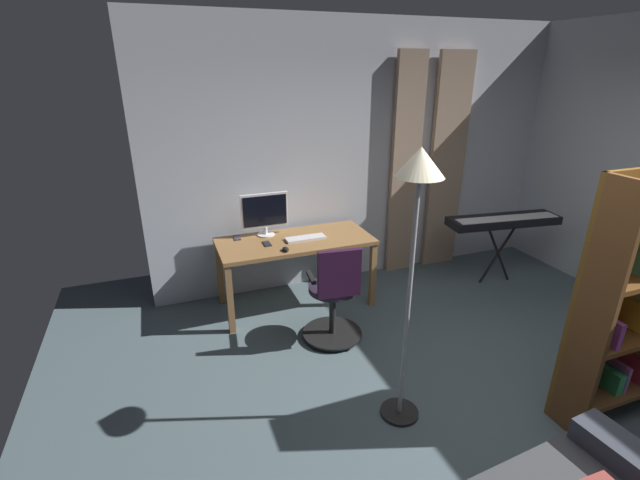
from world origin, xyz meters
TOP-DOWN VIEW (x-y plane):
  - ground_plane at (0.00, 0.00)m, footprint 6.84×6.84m
  - back_room_partition at (0.00, -2.63)m, footprint 4.84×0.10m
  - curtain_left_panel at (-1.07, -2.52)m, footprint 0.46×0.06m
  - curtain_right_panel at (-0.50, -2.52)m, footprint 0.36×0.06m
  - desk at (0.98, -2.13)m, footprint 1.57×0.70m
  - office_chair at (0.87, -1.35)m, footprint 0.56×0.56m
  - computer_monitor at (1.23, -2.36)m, footprint 0.49×0.18m
  - computer_keyboard at (0.88, -2.10)m, footprint 0.41×0.14m
  - computer_mouse at (1.16, -1.88)m, footprint 0.06×0.10m
  - cell_phone_face_up at (1.28, -2.11)m, footprint 0.07×0.14m
  - cell_phone_by_monitor at (1.53, -2.38)m, footprint 0.08×0.15m
  - bookshelf at (-0.71, 0.15)m, footprint 0.93×0.30m
  - piano_keyboard at (-1.38, -1.80)m, footprint 1.32×0.49m
  - floor_lamp at (0.77, -0.32)m, footprint 0.30×0.30m

SIDE VIEW (x-z plane):
  - ground_plane at x=0.00m, z-range 0.00..0.00m
  - office_chair at x=0.87m, z-range -0.03..0.94m
  - desk at x=0.98m, z-range 0.28..1.02m
  - cell_phone_face_up at x=1.28m, z-range 0.74..0.75m
  - cell_phone_by_monitor at x=1.53m, z-range 0.74..0.75m
  - piano_keyboard at x=-1.38m, z-range 0.34..1.16m
  - computer_keyboard at x=0.88m, z-range 0.74..0.77m
  - computer_mouse at x=1.16m, z-range 0.74..0.78m
  - bookshelf at x=-0.71m, z-range 0.01..1.85m
  - computer_monitor at x=1.23m, z-range 0.77..1.22m
  - curtain_left_panel at x=-1.07m, z-range 0.00..2.56m
  - curtain_right_panel at x=-0.50m, z-range 0.00..2.56m
  - back_room_partition at x=0.00m, z-range 0.00..2.88m
  - floor_lamp at x=0.77m, z-range 0.63..2.59m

